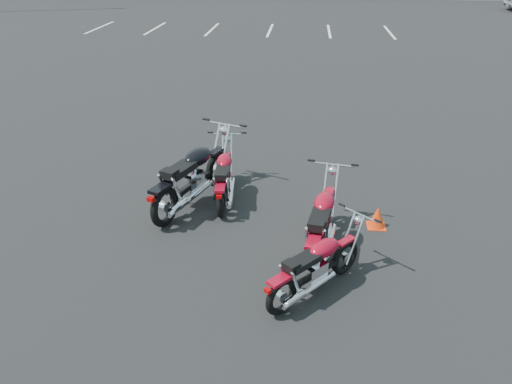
# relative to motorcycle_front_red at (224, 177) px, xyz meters

# --- Properties ---
(ground) EXTENTS (120.00, 120.00, 0.00)m
(ground) POSITION_rel_motorcycle_front_red_xyz_m (0.46, -1.57, -0.43)
(ground) COLOR black
(ground) RESTS_ON ground
(motorcycle_front_red) EXTENTS (0.74, 1.93, 0.94)m
(motorcycle_front_red) POSITION_rel_motorcycle_front_red_xyz_m (0.00, 0.00, 0.00)
(motorcycle_front_red) COLOR black
(motorcycle_front_red) RESTS_ON ground
(motorcycle_second_black) EXTENTS (1.35, 2.38, 1.19)m
(motorcycle_second_black) POSITION_rel_motorcycle_front_red_xyz_m (-0.51, -0.27, 0.11)
(motorcycle_second_black) COLOR black
(motorcycle_second_black) RESTS_ON ground
(motorcycle_third_red) EXTENTS (0.83, 2.11, 1.04)m
(motorcycle_third_red) POSITION_rel_motorcycle_front_red_xyz_m (1.70, -1.53, 0.04)
(motorcycle_third_red) COLOR black
(motorcycle_third_red) RESTS_ON ground
(motorcycle_rear_red) EXTENTS (1.48, 1.59, 0.90)m
(motorcycle_rear_red) POSITION_rel_motorcycle_front_red_xyz_m (1.60, -2.55, -0.02)
(motorcycle_rear_red) COLOR black
(motorcycle_rear_red) RESTS_ON ground
(training_cone_near) EXTENTS (0.30, 0.30, 0.36)m
(training_cone_near) POSITION_rel_motorcycle_front_red_xyz_m (2.63, -0.74, -0.25)
(training_cone_near) COLOR #FD3E0D
(training_cone_near) RESTS_ON ground
(parking_line_stripes) EXTENTS (15.12, 4.00, 0.01)m
(parking_line_stripes) POSITION_rel_motorcycle_front_red_xyz_m (-2.04, 18.43, -0.43)
(parking_line_stripes) COLOR silver
(parking_line_stripes) RESTS_ON ground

